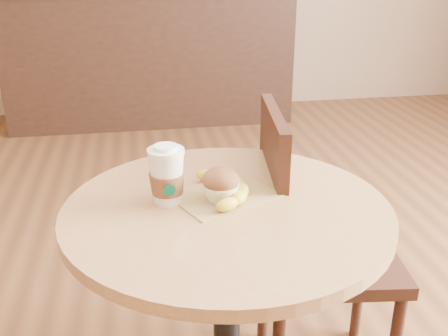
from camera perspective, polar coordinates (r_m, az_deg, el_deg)
name	(u,v)px	position (r m, az deg, el deg)	size (l,w,h in m)	color
cafe_table	(227,273)	(1.34, 0.30, -11.36)	(0.78, 0.78, 0.75)	black
chair_right	(308,243)	(1.60, 9.17, -8.06)	(0.45, 0.45, 0.91)	#331B12
service_counter	(150,56)	(4.31, -8.02, 11.97)	(2.30, 0.65, 1.04)	black
kraft_bag	(224,195)	(1.29, 0.02, -2.99)	(0.24, 0.18, 0.00)	#9E804C
coffee_cup	(167,177)	(1.24, -6.24, -1.02)	(0.09, 0.09, 0.15)	white
muffin	(221,184)	(1.25, -0.36, -1.80)	(0.09, 0.09, 0.08)	white
banana	(227,188)	(1.29, 0.30, -2.23)	(0.13, 0.23, 0.03)	gold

